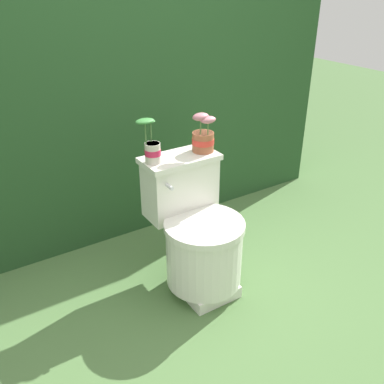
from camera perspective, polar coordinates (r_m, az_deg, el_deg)
name	(u,v)px	position (r m, az deg, el deg)	size (l,w,h in m)	color
ground_plane	(215,288)	(2.52, 3.05, -12.70)	(12.00, 12.00, 0.00)	#4C703D
hedge_backdrop	(123,111)	(3.03, -9.13, 10.59)	(2.94, 0.64, 1.53)	#234723
toilet	(197,235)	(2.36, 0.71, -5.78)	(0.43, 0.57, 0.74)	silver
potted_plant_left	(152,147)	(2.20, -5.40, 5.94)	(0.12, 0.08, 0.24)	beige
potted_plant_midleft	(203,137)	(2.34, 1.51, 7.33)	(0.14, 0.13, 0.22)	#9E5638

